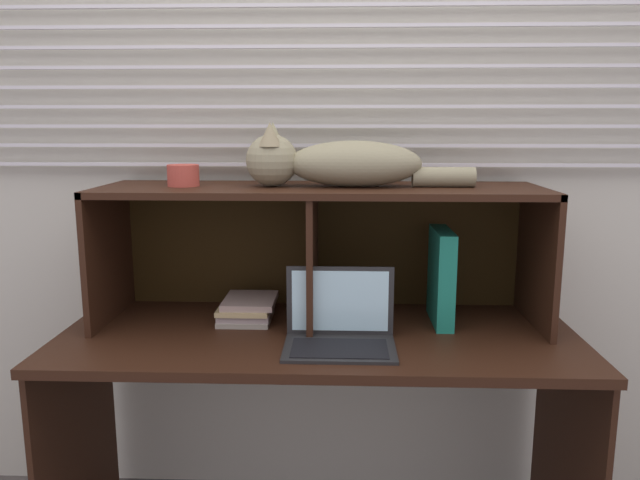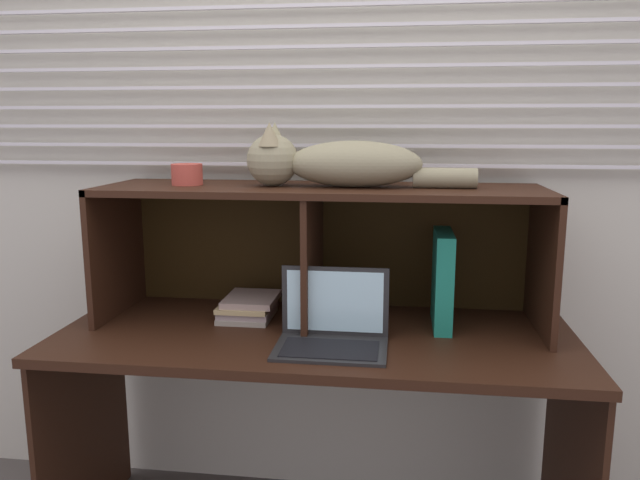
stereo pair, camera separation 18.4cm
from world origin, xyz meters
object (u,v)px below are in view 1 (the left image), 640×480
(book_stack, at_px, (247,309))
(small_basket, at_px, (183,175))
(binder_upright, at_px, (441,276))
(laptop, at_px, (340,330))
(cat, at_px, (333,162))

(book_stack, height_order, small_basket, small_basket)
(binder_upright, distance_m, book_stack, 0.66)
(laptop, bearing_deg, cat, 96.33)
(book_stack, xyz_separation_m, small_basket, (-0.20, 0.00, 0.45))
(cat, distance_m, laptop, 0.54)
(book_stack, bearing_deg, laptop, -36.42)
(small_basket, bearing_deg, cat, 0.00)
(cat, xyz_separation_m, book_stack, (-0.29, -0.00, -0.50))
(cat, bearing_deg, book_stack, -179.43)
(cat, xyz_separation_m, small_basket, (-0.49, 0.00, -0.04))
(cat, relative_size, small_basket, 7.13)
(book_stack, bearing_deg, small_basket, 179.19)
(binder_upright, height_order, small_basket, small_basket)
(binder_upright, bearing_deg, book_stack, -179.75)
(small_basket, bearing_deg, book_stack, -0.81)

